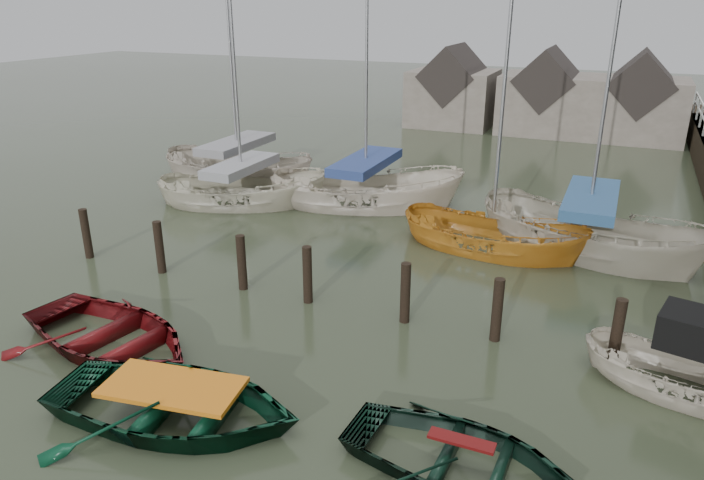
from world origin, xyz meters
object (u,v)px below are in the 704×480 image
at_px(motorboat, 688,390).
at_px(sailboat_a, 243,202).
at_px(sailboat_c, 490,249).
at_px(sailboat_e, 239,181).
at_px(rowboat_dkgreen, 459,470).
at_px(sailboat_d, 584,249).
at_px(rowboat_red, 112,348).
at_px(rowboat_green, 177,420).
at_px(sailboat_b, 365,204).

height_order(motorboat, sailboat_a, sailboat_a).
bearing_deg(sailboat_c, sailboat_e, 81.69).
relative_size(rowboat_dkgreen, motorboat, 0.91).
xyz_separation_m(rowboat_dkgreen, sailboat_e, (-11.91, 12.16, 0.06)).
bearing_deg(sailboat_d, sailboat_c, 135.22).
bearing_deg(motorboat, rowboat_red, 117.86).
height_order(rowboat_red, rowboat_green, rowboat_green).
xyz_separation_m(rowboat_red, sailboat_a, (-2.80, 9.27, 0.06)).
distance_m(sailboat_a, sailboat_d, 11.24).
bearing_deg(sailboat_a, rowboat_green, -174.88).
distance_m(rowboat_green, sailboat_e, 14.77).
height_order(rowboat_green, motorboat, motorboat).
height_order(rowboat_green, sailboat_d, sailboat_d).
bearing_deg(sailboat_a, motorboat, -137.53).
xyz_separation_m(motorboat, sailboat_a, (-13.54, 6.37, -0.05)).
xyz_separation_m(sailboat_b, sailboat_c, (4.84, -2.37, -0.04)).
height_order(motorboat, sailboat_d, sailboat_d).
height_order(rowboat_dkgreen, sailboat_b, sailboat_b).
height_order(rowboat_dkgreen, sailboat_c, sailboat_c).
distance_m(sailboat_a, sailboat_e, 2.79).
distance_m(sailboat_b, sailboat_e, 5.64).
xyz_separation_m(rowboat_dkgreen, sailboat_c, (-1.47, 9.13, 0.02)).
relative_size(rowboat_dkgreen, sailboat_e, 0.34).
xyz_separation_m(rowboat_red, motorboat, (10.74, 2.90, 0.12)).
xyz_separation_m(motorboat, sailboat_e, (-15.19, 8.62, -0.06)).
distance_m(rowboat_red, sailboat_d, 12.67).
relative_size(rowboat_green, rowboat_dkgreen, 1.22).
distance_m(sailboat_c, sailboat_d, 2.64).
xyz_separation_m(rowboat_red, sailboat_c, (5.99, 8.48, 0.02)).
xyz_separation_m(rowboat_red, rowboat_dkgreen, (7.45, -0.65, 0.00)).
relative_size(rowboat_green, motorboat, 1.11).
distance_m(rowboat_green, sailboat_d, 12.24).
bearing_deg(sailboat_e, sailboat_d, -96.12).
height_order(sailboat_c, sailboat_d, sailboat_d).
bearing_deg(sailboat_b, motorboat, -146.60).
relative_size(sailboat_c, sailboat_d, 0.91).
bearing_deg(sailboat_c, rowboat_green, 169.68).
bearing_deg(sailboat_a, sailboat_d, -111.44).
height_order(sailboat_d, sailboat_e, sailboat_d).
bearing_deg(sailboat_e, rowboat_green, -147.87).
height_order(sailboat_a, sailboat_d, sailboat_d).
height_order(rowboat_red, sailboat_a, sailboat_a).
xyz_separation_m(rowboat_red, rowboat_green, (2.74, -1.39, 0.00)).
distance_m(rowboat_green, sailboat_c, 10.39).
height_order(motorboat, sailboat_b, sailboat_b).
relative_size(sailboat_a, sailboat_b, 0.81).
xyz_separation_m(sailboat_d, sailboat_e, (-12.89, 2.07, -0.00)).
bearing_deg(motorboat, rowboat_green, 130.93).
height_order(motorboat, sailboat_e, sailboat_e).
height_order(rowboat_green, rowboat_dkgreen, rowboat_green).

